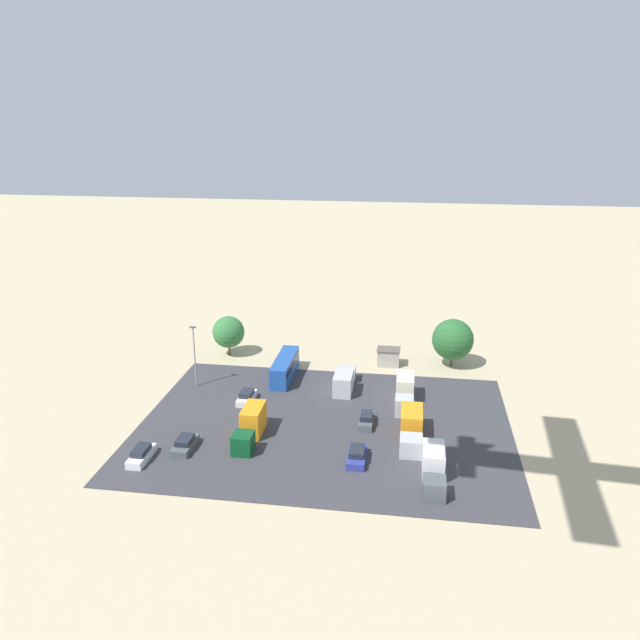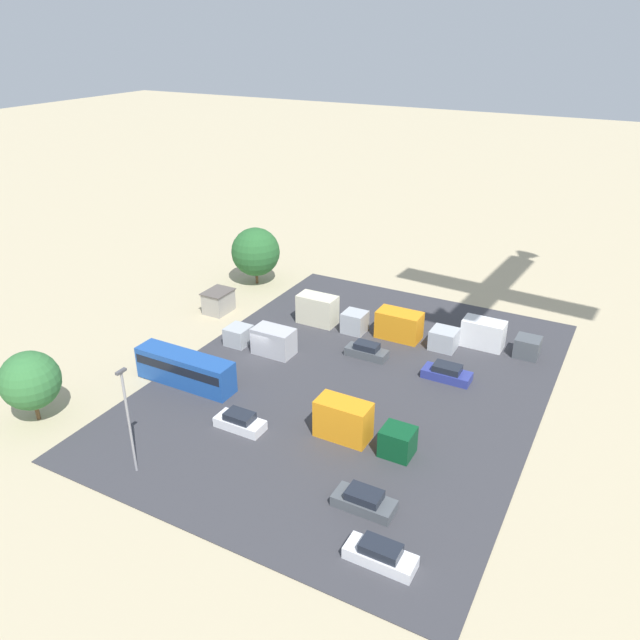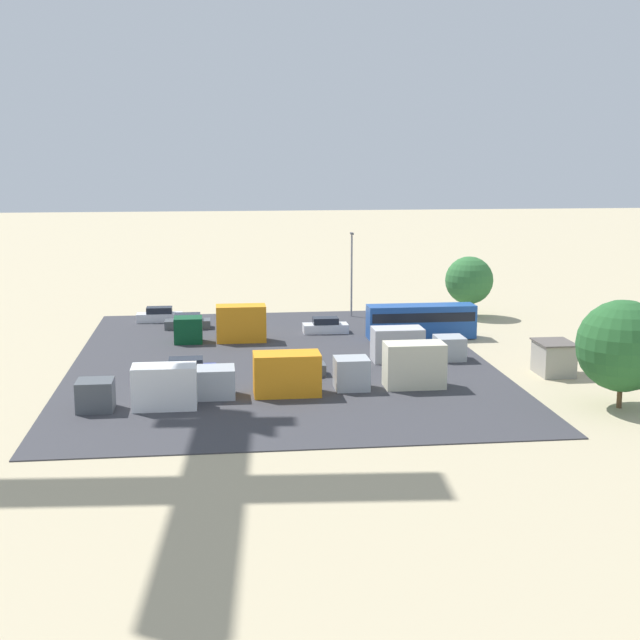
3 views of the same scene
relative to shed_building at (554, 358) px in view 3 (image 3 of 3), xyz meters
The scene contains 17 objects.
ground_plane 12.60m from the shed_building, 56.03° to the left, with size 400.00×400.00×0.00m, color tan.
parking_lot_surface 22.40m from the shed_building, 71.75° to the left, with size 46.10×34.51×0.08m.
shed_building is the anchor object (origin of this frame).
bus 16.60m from the shed_building, 25.95° to the left, with size 2.47×10.22×3.14m.
parked_car_0 36.84m from the shed_building, 52.87° to the left, with size 1.97×4.51×1.49m.
parked_car_1 41.69m from the shed_building, 50.94° to the left, with size 1.78×4.69×1.52m.
parked_car_2 24.38m from the shed_building, 40.88° to the left, with size 1.91×4.36×1.50m.
parked_car_3 29.07m from the shed_building, 85.64° to the left, with size 1.99×4.69×1.53m.
parked_car_4 20.37m from the shed_building, 84.73° to the left, with size 1.73×4.41×1.57m.
parked_truck_0 23.32m from the shed_building, 99.26° to the left, with size 2.58×8.87×3.07m.
parked_truck_1 11.69m from the shed_building, 60.41° to the left, with size 2.51×7.81×2.83m.
parked_truck_2 32.11m from the shed_building, 101.08° to the left, with size 2.32×8.08×2.99m.
parked_truck_3 13.57m from the shed_building, 101.78° to the left, with size 2.37×8.22×3.37m.
parked_truck_4 29.87m from the shed_building, 59.09° to the left, with size 2.32×8.45×3.39m.
tree_near_shed 10.18m from the shed_building, behind, with size 6.32×6.32×7.55m.
tree_apron_mid 25.79m from the shed_building, ahead, with size 5.12×5.12×6.50m.
light_pole_lot_centre 29.68m from the shed_building, 24.20° to the left, with size 0.90×0.28×8.98m.
Camera 3 is at (-73.13, 16.27, 17.33)m, focal length 50.00 mm.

